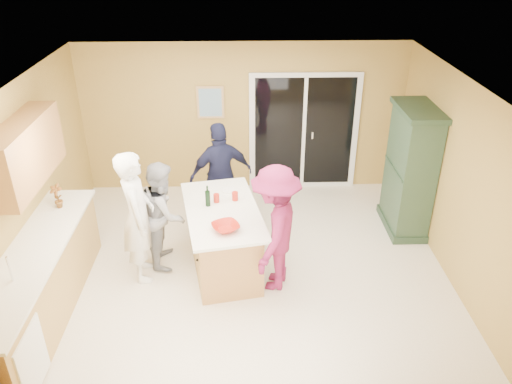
{
  "coord_description": "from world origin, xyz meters",
  "views": [
    {
      "loc": [
        -0.02,
        -5.65,
        4.23
      ],
      "look_at": [
        0.15,
        0.1,
        1.15
      ],
      "focal_mm": 35.0,
      "sensor_mm": 36.0,
      "label": 1
    }
  ],
  "objects_px": {
    "woman_navy": "(221,175)",
    "woman_magenta": "(275,229)",
    "green_hutch": "(410,172)",
    "woman_grey": "(164,213)",
    "kitchen_island": "(223,240)",
    "woman_white": "(138,217)"
  },
  "relations": [
    {
      "from": "woman_navy",
      "to": "woman_magenta",
      "type": "bearing_deg",
      "value": 95.9
    },
    {
      "from": "green_hutch",
      "to": "woman_grey",
      "type": "bearing_deg",
      "value": -167.82
    },
    {
      "from": "kitchen_island",
      "to": "woman_grey",
      "type": "relative_size",
      "value": 1.25
    },
    {
      "from": "woman_white",
      "to": "woman_magenta",
      "type": "distance_m",
      "value": 1.78
    },
    {
      "from": "kitchen_island",
      "to": "green_hutch",
      "type": "height_order",
      "value": "green_hutch"
    },
    {
      "from": "woman_navy",
      "to": "woman_magenta",
      "type": "distance_m",
      "value": 1.74
    },
    {
      "from": "woman_grey",
      "to": "woman_navy",
      "type": "relative_size",
      "value": 0.9
    },
    {
      "from": "green_hutch",
      "to": "woman_grey",
      "type": "relative_size",
      "value": 1.3
    },
    {
      "from": "woman_white",
      "to": "woman_grey",
      "type": "distance_m",
      "value": 0.46
    },
    {
      "from": "woman_white",
      "to": "woman_magenta",
      "type": "height_order",
      "value": "woman_white"
    },
    {
      "from": "woman_white",
      "to": "woman_grey",
      "type": "xyz_separation_m",
      "value": [
        0.28,
        0.34,
        -0.15
      ]
    },
    {
      "from": "woman_grey",
      "to": "woman_navy",
      "type": "bearing_deg",
      "value": -40.59
    },
    {
      "from": "woman_navy",
      "to": "woman_magenta",
      "type": "height_order",
      "value": "woman_magenta"
    },
    {
      "from": "woman_navy",
      "to": "woman_grey",
      "type": "bearing_deg",
      "value": 33.62
    },
    {
      "from": "green_hutch",
      "to": "woman_white",
      "type": "height_order",
      "value": "green_hutch"
    },
    {
      "from": "woman_white",
      "to": "woman_navy",
      "type": "xyz_separation_m",
      "value": [
        1.03,
        1.33,
        -0.07
      ]
    },
    {
      "from": "green_hutch",
      "to": "woman_grey",
      "type": "height_order",
      "value": "green_hutch"
    },
    {
      "from": "woman_white",
      "to": "woman_grey",
      "type": "bearing_deg",
      "value": -49.37
    },
    {
      "from": "woman_white",
      "to": "woman_navy",
      "type": "bearing_deg",
      "value": -48.07
    },
    {
      "from": "kitchen_island",
      "to": "woman_grey",
      "type": "xyz_separation_m",
      "value": [
        -0.81,
        0.19,
        0.33
      ]
    },
    {
      "from": "kitchen_island",
      "to": "woman_white",
      "type": "distance_m",
      "value": 1.2
    },
    {
      "from": "woman_grey",
      "to": "woman_magenta",
      "type": "bearing_deg",
      "value": -115.0
    }
  ]
}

